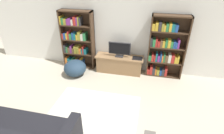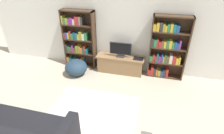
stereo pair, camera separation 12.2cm
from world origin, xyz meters
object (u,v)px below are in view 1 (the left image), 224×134
(beanbag_ottoman, at_px, (75,68))
(laptop, at_px, (137,58))
(bookshelf_right, at_px, (165,48))
(television, at_px, (120,49))
(bookshelf_left, at_px, (77,41))
(tv_stand, at_px, (119,64))

(beanbag_ottoman, bearing_deg, laptop, 14.65)
(bookshelf_right, distance_m, television, 1.30)
(bookshelf_left, bearing_deg, bookshelf_right, -0.01)
(bookshelf_right, relative_size, television, 2.75)
(tv_stand, bearing_deg, bookshelf_right, 4.83)
(television, xyz_separation_m, beanbag_ottoman, (-1.26, -0.49, -0.52))
(tv_stand, distance_m, television, 0.50)
(bookshelf_right, relative_size, laptop, 6.31)
(beanbag_ottoman, bearing_deg, bookshelf_left, 102.29)
(bookshelf_left, height_order, television, bookshelf_left)
(tv_stand, height_order, laptop, laptop)
(bookshelf_left, distance_m, television, 1.40)
(bookshelf_left, distance_m, laptop, 1.97)
(television, distance_m, laptop, 0.59)
(tv_stand, bearing_deg, laptop, -2.88)
(bookshelf_right, xyz_separation_m, beanbag_ottoman, (-2.55, -0.61, -0.64))
(laptop, bearing_deg, beanbag_ottoman, -165.35)
(beanbag_ottoman, bearing_deg, tv_stand, 21.66)
(television, bearing_deg, bookshelf_left, 175.27)
(bookshelf_left, xyz_separation_m, television, (1.39, -0.12, -0.11))
(tv_stand, bearing_deg, beanbag_ottoman, -158.34)
(bookshelf_left, relative_size, bookshelf_right, 1.00)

